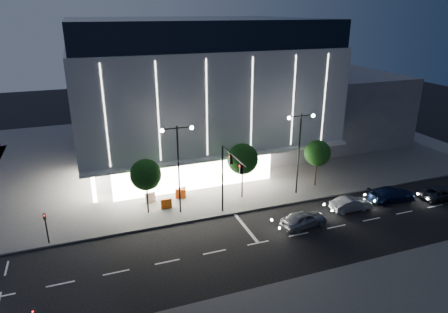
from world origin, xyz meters
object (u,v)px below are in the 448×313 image
at_px(traffic_mast, 228,171).
at_px(barrier_a, 166,204).
at_px(barrier_c, 181,194).
at_px(tree_left, 146,176).
at_px(car_lead, 304,219).
at_px(street_lamp_west, 178,157).
at_px(car_third, 392,194).
at_px(car_fourth, 440,193).
at_px(tree_mid, 243,161).
at_px(car_second, 351,204).
at_px(tree_right, 317,154).
at_px(barrier_d, 181,192).
at_px(barrier_b, 150,197).
at_px(ped_signal_far, 46,225).
at_px(street_lamp_east, 299,142).

distance_m(traffic_mast, barrier_a, 7.81).
bearing_deg(barrier_c, tree_left, -137.69).
height_order(traffic_mast, car_lead, traffic_mast).
xyz_separation_m(street_lamp_west, barrier_a, (-1.11, 1.31, -5.31)).
relative_size(barrier_a, barrier_c, 1.00).
height_order(car_third, car_fourth, car_third).
relative_size(tree_mid, car_second, 1.45).
bearing_deg(tree_right, car_lead, -128.50).
xyz_separation_m(car_second, barrier_a, (-17.33, 6.51, -0.05)).
xyz_separation_m(traffic_mast, car_third, (17.64, -2.22, -4.28)).
xyz_separation_m(tree_left, car_second, (19.19, -6.22, -3.34)).
height_order(tree_right, barrier_d, tree_right).
xyz_separation_m(street_lamp_west, tree_mid, (7.03, 1.02, -1.62)).
relative_size(tree_left, barrier_d, 5.20).
bearing_deg(tree_right, car_second, -88.22).
relative_size(car_second, barrier_b, 3.85).
distance_m(car_lead, car_fourth, 16.65).
bearing_deg(traffic_mast, tree_right, 17.02).
xyz_separation_m(ped_signal_far, tree_mid, (19.03, 2.52, 2.45)).
distance_m(car_fourth, barrier_d, 27.63).
distance_m(street_lamp_east, car_lead, 8.70).
height_order(ped_signal_far, car_second, ped_signal_far).
xyz_separation_m(ped_signal_far, car_third, (33.64, -3.38, -1.14)).
bearing_deg(tree_right, barrier_b, 172.69).
xyz_separation_m(street_lamp_west, tree_left, (-2.97, 1.02, -1.92)).
bearing_deg(barrier_a, car_fourth, -15.82).
bearing_deg(ped_signal_far, car_fourth, -7.06).
bearing_deg(car_second, barrier_d, 60.42).
distance_m(traffic_mast, tree_left, 7.95).
relative_size(street_lamp_west, car_lead, 2.00).
height_order(street_lamp_west, street_lamp_east, same).
relative_size(car_second, barrier_a, 3.85).
height_order(traffic_mast, tree_left, traffic_mast).
xyz_separation_m(barrier_a, barrier_d, (2.07, 2.20, 0.00)).
distance_m(street_lamp_east, barrier_d, 13.62).
distance_m(tree_mid, car_lead, 8.78).
distance_m(barrier_b, barrier_d, 3.34).
bearing_deg(ped_signal_far, traffic_mast, -4.15).
bearing_deg(traffic_mast, street_lamp_west, 146.35).
bearing_deg(car_second, tree_left, 72.18).
bearing_deg(car_third, tree_right, 45.80).
bearing_deg(car_lead, street_lamp_west, 50.65).
distance_m(car_second, car_third, 5.43).
height_order(street_lamp_west, tree_right, street_lamp_west).
xyz_separation_m(tree_left, barrier_c, (3.77, 2.03, -3.38)).
bearing_deg(tree_mid, tree_left, -180.00).
bearing_deg(tree_mid, street_lamp_east, -9.69).
bearing_deg(street_lamp_east, ped_signal_far, -176.56).
bearing_deg(car_third, street_lamp_west, 79.53).
height_order(car_fourth, barrier_d, car_fourth).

